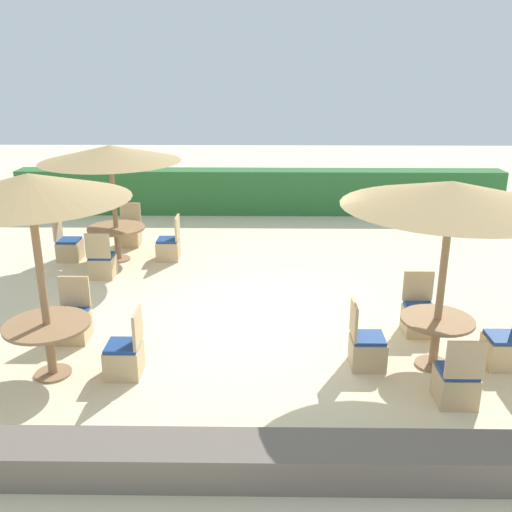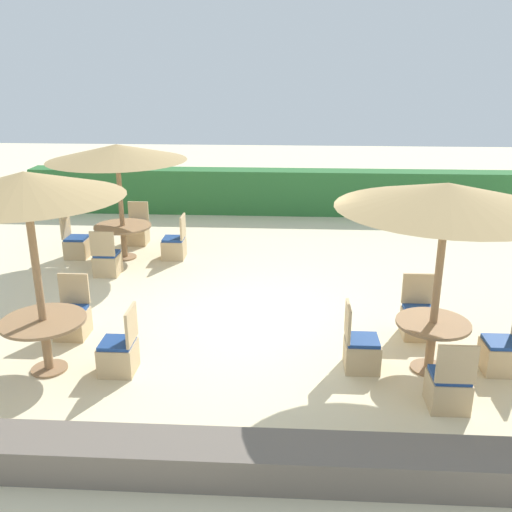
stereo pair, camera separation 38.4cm
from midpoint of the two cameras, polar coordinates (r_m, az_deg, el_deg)
The scene contains 19 objects.
ground_plane at distance 9.18m, azimuth 0.99°, elevation -6.55°, with size 40.00×40.00×0.00m, color beige.
hedge_row at distance 15.53m, azimuth 2.07°, elevation 6.45°, with size 13.00×0.70×1.19m, color #2D6B33.
stone_border at distance 6.02m, azimuth -0.53°, elevation -19.76°, with size 10.00×0.56×0.39m, color #6B6056.
parasol_front_right at distance 7.42m, azimuth 20.01°, elevation 5.60°, with size 2.74×2.74×2.56m.
round_table_front_right at distance 8.02m, azimuth 18.52°, elevation -7.35°, with size 0.97×0.97×0.70m.
patio_chair_front_right_west at distance 7.92m, azimuth 11.81°, elevation -9.27°, with size 0.46×0.46×0.93m.
patio_chair_front_right_north at distance 9.02m, azimuth 17.05°, elevation -6.11°, with size 0.46×0.46×0.93m.
patio_chair_front_right_east at distance 8.44m, azimuth 24.56°, elevation -8.84°, with size 0.46×0.46×0.93m.
patio_chair_front_right_south at distance 7.39m, azimuth 20.14°, elevation -12.32°, with size 0.46×0.46×0.93m.
parasol_front_left at distance 7.40m, azimuth -20.72°, elevation 6.57°, with size 2.40×2.40×2.70m.
round_table_front_left at distance 8.00m, azimuth -19.12°, elevation -7.01°, with size 1.11×1.11×0.74m.
patio_chair_front_left_east at distance 7.85m, azimuth -12.14°, elevation -9.55°, with size 0.46×0.46×0.93m.
patio_chair_front_left_north at distance 9.00m, azimuth -16.74°, elevation -6.12°, with size 0.46×0.46×0.93m.
parasol_back_left at distance 11.81m, azimuth -12.83°, elevation 10.03°, with size 2.79×2.79×2.38m.
round_table_back_left at distance 12.16m, azimuth -12.28°, elevation 2.40°, with size 1.18×1.18×0.71m.
patio_chair_back_left_west at distance 12.54m, azimuth -16.69°, elevation 1.02°, with size 0.46×0.46×0.93m.
patio_chair_back_left_south at distance 11.35m, azimuth -13.73°, elevation -0.58°, with size 0.46×0.46×0.93m.
patio_chair_back_left_east at distance 12.06m, azimuth -7.24°, elevation 0.99°, with size 0.46×0.46×0.93m.
patio_chair_back_left_north at distance 13.18m, azimuth -10.95°, elevation 2.34°, with size 0.46×0.46×0.93m.
Camera 2 is at (0.52, -8.27, 3.96)m, focal length 40.00 mm.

